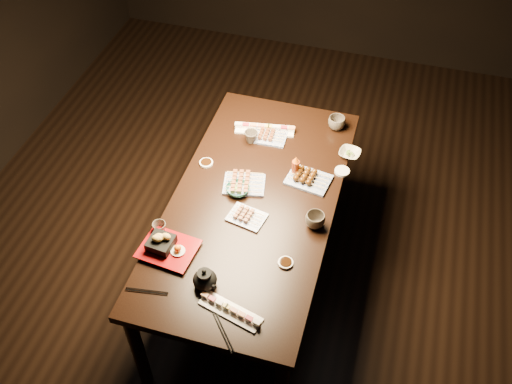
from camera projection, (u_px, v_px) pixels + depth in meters
The scene contains 23 objects.
ground at pixel (243, 242), 3.93m from camera, with size 5.00×5.00×0.00m, color black.
dining_table at pixel (254, 242), 3.46m from camera, with size 0.90×1.80×0.75m, color black.
sushi_platter_near at pixel (230, 310), 2.68m from camera, with size 0.32×0.09×0.04m, color white, non-canonical shape.
sushi_platter_far at pixel (265, 128), 3.57m from camera, with size 0.37×0.10×0.05m, color white, non-canonical shape.
yakitori_plate_center at pixel (244, 182), 3.24m from camera, with size 0.23×0.17×0.06m, color #828EB6, non-canonical shape.
yakitori_plate_right at pixel (247, 215), 3.08m from camera, with size 0.20×0.14×0.05m, color #828EB6, non-canonical shape.
yakitori_plate_left at pixel (269, 135), 3.52m from camera, with size 0.21×0.15×0.05m, color #828EB6, non-canonical shape.
tsukune_plate at pixel (309, 177), 3.26m from camera, with size 0.24×0.18×0.06m, color #828EB6, non-canonical shape.
edamame_bowl_green at pixel (238, 190), 3.21m from camera, with size 0.13×0.13×0.04m, color #277965.
edamame_bowl_cream at pixel (350, 153), 3.42m from camera, with size 0.13×0.13×0.03m, color beige.
tempura_tray at pixel (168, 245), 2.91m from camera, with size 0.29×0.23×0.10m, color black, non-canonical shape.
teacup_near_left at pixel (160, 228), 3.00m from camera, with size 0.07×0.07×0.07m, color #4B4339.
teacup_mid_right at pixel (315, 220), 3.03m from camera, with size 0.11×0.11×0.08m, color #4B4339.
teacup_far_left at pixel (251, 137), 3.49m from camera, with size 0.08×0.08×0.08m, color #4B4339.
teacup_far_right at pixel (337, 123), 3.57m from camera, with size 0.11×0.11×0.08m, color #4B4339.
teapot at pixel (205, 278), 2.76m from camera, with size 0.14×0.14×0.12m, color black, non-canonical shape.
condiment_bottle at pixel (296, 166), 3.27m from camera, with size 0.05×0.05×0.14m, color maroon.
sauce_dish_west at pixel (206, 163), 3.38m from camera, with size 0.08×0.08×0.01m, color white.
sauce_dish_east at pixel (342, 171), 3.33m from camera, with size 0.09×0.09×0.02m, color white.
sauce_dish_se at pixel (286, 263), 2.88m from camera, with size 0.08×0.08×0.01m, color white.
sauce_dish_nw at pixel (249, 130), 3.58m from camera, with size 0.08×0.08×0.01m, color white.
chopsticks_near at pixel (147, 291), 2.77m from camera, with size 0.21×0.02×0.01m, color black, non-canonical shape.
chopsticks_se at pixel (223, 332), 2.62m from camera, with size 0.23×0.02×0.01m, color black, non-canonical shape.
Camera 1 is at (0.76, -2.30, 3.11)m, focal length 40.00 mm.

